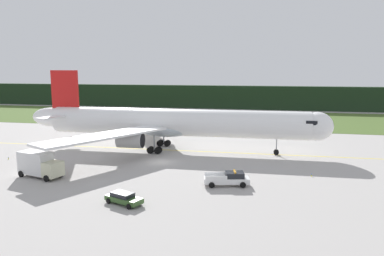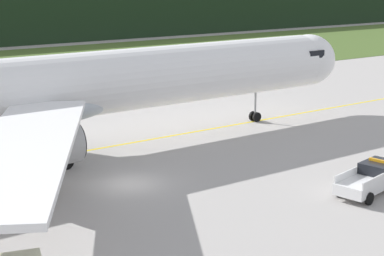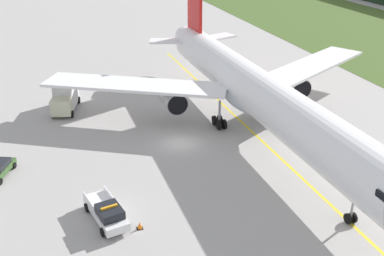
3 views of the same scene
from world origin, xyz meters
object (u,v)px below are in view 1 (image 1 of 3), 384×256
object	(u,v)px
ops_pickup_truck	(228,179)
catering_truck	(39,164)
airliner	(172,123)
staff_car	(124,198)
apron_cone	(244,179)

from	to	relation	value
ops_pickup_truck	catering_truck	bearing A→B (deg)	-176.31
airliner	ops_pickup_truck	distance (m)	22.83
staff_car	apron_cone	world-z (taller)	staff_car
staff_car	apron_cone	size ratio (longest dim) A/B	7.54
airliner	staff_car	xyz separation A→B (m)	(1.75, -27.71, -4.38)
airliner	catering_truck	world-z (taller)	airliner
catering_truck	staff_car	world-z (taller)	catering_truck
catering_truck	apron_cone	xyz separation A→B (m)	(27.83, 4.04, -1.54)
airliner	apron_cone	distance (m)	22.18
apron_cone	ops_pickup_truck	bearing A→B (deg)	-127.35
staff_car	airliner	bearing A→B (deg)	93.62
airliner	staff_car	size ratio (longest dim) A/B	11.87
airliner	ops_pickup_truck	bearing A→B (deg)	-56.44
airliner	staff_car	distance (m)	28.11
ops_pickup_truck	staff_car	world-z (taller)	ops_pickup_truck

